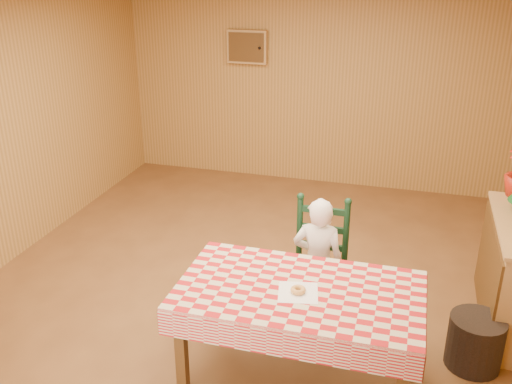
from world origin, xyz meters
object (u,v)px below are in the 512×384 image
at_px(seated_child, 318,263).
at_px(storage_bin, 475,342).
at_px(dining_table, 299,299).
at_px(ladder_chair, 319,266).

xyz_separation_m(seated_child, storage_bin, (1.22, -0.20, -0.36)).
distance_m(dining_table, seated_child, 0.74).
distance_m(dining_table, storage_bin, 1.42).
relative_size(seated_child, storage_bin, 2.79).
bearing_deg(ladder_chair, storage_bin, -11.96).
relative_size(ladder_chair, seated_child, 0.96).
height_order(dining_table, storage_bin, dining_table).
bearing_deg(storage_bin, ladder_chair, 168.04).
bearing_deg(ladder_chair, seated_child, -90.00).
height_order(dining_table, seated_child, seated_child).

